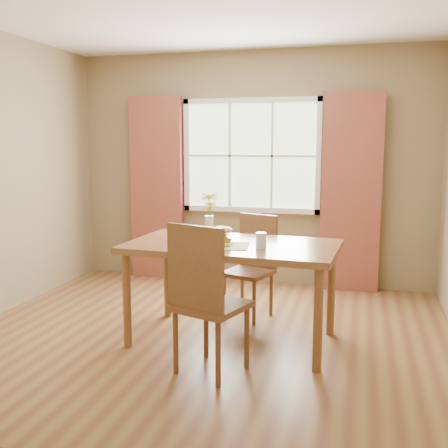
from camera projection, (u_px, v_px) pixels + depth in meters
name	position (u px, v px, depth m)	size (l,w,h in m)	color
room	(204.00, 180.00, 4.32)	(4.24, 3.84, 2.74)	brown
window	(251.00, 156.00, 6.09)	(1.62, 0.06, 1.32)	beige
curtain_left	(156.00, 189.00, 6.35)	(0.65, 0.08, 2.20)	maroon
curtain_right	(351.00, 193.00, 5.77)	(0.65, 0.08, 2.20)	maroon
dining_table	(232.00, 253.00, 4.32)	(1.77, 1.06, 0.83)	brown
chair_near	(204.00, 294.00, 3.67)	(0.58, 0.58, 1.10)	brown
chair_far	(253.00, 261.00, 5.01)	(0.51, 0.51, 0.97)	brown
placemat	(220.00, 245.00, 4.19)	(0.45, 0.33, 0.01)	beige
plate	(216.00, 243.00, 4.25)	(0.28, 0.28, 0.01)	#B9C832
croissant_sandwich	(222.00, 235.00, 4.22)	(0.19, 0.14, 0.13)	#F7AE54
water_glass	(261.00, 241.00, 4.08)	(0.08, 0.08, 0.13)	silver
flower_vase	(209.00, 211.00, 4.57)	(0.16, 0.16, 0.38)	silver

